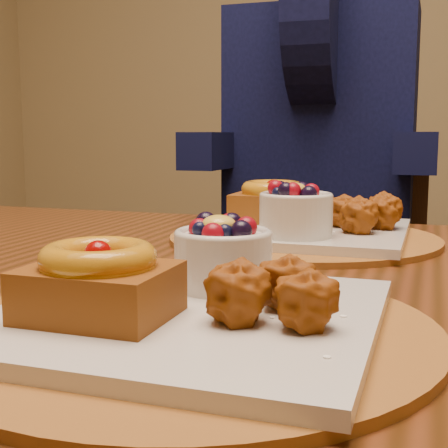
{
  "coord_description": "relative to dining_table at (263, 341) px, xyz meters",
  "views": [
    {
      "loc": [
        0.22,
        -0.76,
        0.9
      ],
      "look_at": [
        0.06,
        -0.29,
        0.83
      ],
      "focal_mm": 50.0,
      "sensor_mm": 36.0,
      "label": 1
    }
  ],
  "objects": [
    {
      "name": "place_setting_near",
      "position": [
        -0.0,
        -0.22,
        0.1
      ],
      "size": [
        0.38,
        0.38,
        0.08
      ],
      "color": "brown",
      "rests_on": "dining_table"
    },
    {
      "name": "place_setting_far",
      "position": [
        -0.0,
        0.21,
        0.1
      ],
      "size": [
        0.38,
        0.38,
        0.09
      ],
      "color": "brown",
      "rests_on": "dining_table"
    },
    {
      "name": "chair_far",
      "position": [
        -0.01,
        0.85,
        -0.18
      ],
      "size": [
        0.56,
        0.56,
        0.91
      ],
      "rotation": [
        0.0,
        0.0,
        0.36
      ],
      "color": "black",
      "rests_on": "ground"
    },
    {
      "name": "dining_table",
      "position": [
        0.0,
        0.0,
        0.0
      ],
      "size": [
        1.6,
        0.9,
        0.76
      ],
      "color": "#351C09",
      "rests_on": "ground"
    },
    {
      "name": "diner",
      "position": [
        -0.11,
        0.98,
        0.33
      ],
      "size": [
        0.58,
        0.54,
        0.94
      ],
      "rotation": [
        0.0,
        0.0,
        0.26
      ],
      "color": "black",
      "rests_on": "ground"
    }
  ]
}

